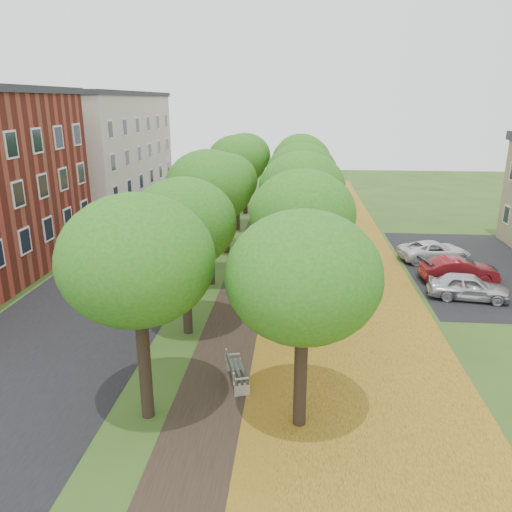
% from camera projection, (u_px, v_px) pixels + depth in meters
% --- Properties ---
extents(ground, '(120.00, 120.00, 0.00)m').
position_uv_depth(ground, '(217.00, 419.00, 15.75)').
color(ground, '#2D4C19').
rests_on(ground, ground).
extents(street_asphalt, '(8.00, 70.00, 0.01)m').
position_uv_depth(street_asphalt, '(135.00, 264.00, 30.61)').
color(street_asphalt, black).
rests_on(street_asphalt, ground).
extents(footpath, '(3.20, 70.00, 0.01)m').
position_uv_depth(footpath, '(256.00, 267.00, 30.02)').
color(footpath, black).
rests_on(footpath, ground).
extents(leaf_verge, '(7.50, 70.00, 0.01)m').
position_uv_depth(leaf_verge, '(340.00, 270.00, 29.62)').
color(leaf_verge, '#B88921').
rests_on(leaf_verge, ground).
extents(parking_lot, '(9.00, 16.00, 0.01)m').
position_uv_depth(parking_lot, '(481.00, 268.00, 29.89)').
color(parking_lot, black).
rests_on(parking_lot, ground).
extents(tree_row_west, '(4.40, 34.40, 6.89)m').
position_uv_depth(tree_row_west, '(218.00, 184.00, 28.70)').
color(tree_row_west, black).
rests_on(tree_row_west, ground).
extents(tree_row_east, '(4.40, 34.40, 6.89)m').
position_uv_depth(tree_row_east, '(302.00, 185.00, 28.32)').
color(tree_row_east, black).
rests_on(tree_row_east, ground).
extents(building_cream, '(10.30, 20.30, 10.40)m').
position_uv_depth(building_cream, '(92.00, 149.00, 46.93)').
color(building_cream, beige).
rests_on(building_cream, ground).
extents(bench, '(1.06, 1.96, 0.89)m').
position_uv_depth(bench, '(236.00, 371.00, 17.64)').
color(bench, '#2B352D').
rests_on(bench, ground).
extents(car_silver, '(4.10, 2.14, 1.33)m').
position_uv_depth(car_silver, '(468.00, 286.00, 25.08)').
color(car_silver, silver).
rests_on(car_silver, ground).
extents(car_red, '(4.21, 1.74, 1.36)m').
position_uv_depth(car_red, '(459.00, 270.00, 27.42)').
color(car_red, maroon).
rests_on(car_red, ground).
extents(car_grey, '(4.73, 2.72, 1.29)m').
position_uv_depth(car_grey, '(459.00, 268.00, 27.99)').
color(car_grey, '#36373C').
rests_on(car_grey, ground).
extents(car_white, '(4.77, 2.96, 1.23)m').
position_uv_depth(car_white, '(434.00, 251.00, 31.14)').
color(car_white, silver).
rests_on(car_white, ground).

